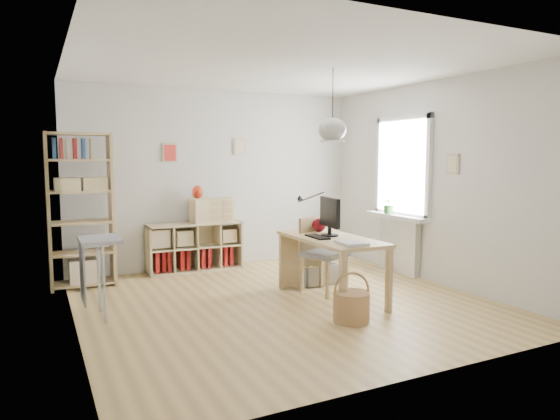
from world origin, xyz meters
name	(u,v)px	position (x,y,z in m)	size (l,w,h in m)	color
ground	(284,302)	(0.00, 0.00, 0.00)	(4.50, 4.50, 0.00)	tan
room_shell	(332,130)	(0.55, -0.15, 2.00)	(4.50, 4.50, 4.50)	silver
window_unit	(403,167)	(2.23, 0.60, 1.55)	(0.07, 1.16, 1.46)	white
radiator	(399,246)	(2.19, 0.60, 0.40)	(0.10, 0.80, 0.80)	silver
windowsill	(397,217)	(2.14, 0.60, 0.83)	(0.22, 1.20, 0.06)	white
desk	(331,245)	(0.55, -0.15, 0.66)	(0.70, 1.50, 0.75)	tan
cube_shelf	(193,251)	(-0.47, 2.08, 0.30)	(1.40, 0.38, 0.72)	#CEB587
tall_bookshelf	(80,204)	(-2.04, 1.80, 1.09)	(0.80, 0.38, 2.00)	tan
side_table	(93,256)	(-2.04, 0.35, 0.67)	(0.40, 0.55, 0.85)	#99989B
chair	(320,250)	(0.61, 0.20, 0.54)	(0.60, 0.60, 0.94)	#99989B
wicker_basket	(351,306)	(0.31, -0.93, 0.17)	(0.37, 0.37, 0.52)	#9F6F47
storage_chest	(315,269)	(0.80, 0.65, 0.18)	(0.53, 0.59, 0.55)	silver
monitor	(330,215)	(0.58, -0.07, 1.01)	(0.21, 0.53, 0.46)	black
keyboard	(317,237)	(0.39, -0.11, 0.76)	(0.14, 0.39, 0.02)	black
task_lamp	(310,206)	(0.59, 0.43, 1.06)	(0.43, 0.16, 0.46)	black
yarn_ball	(319,225)	(0.63, 0.27, 0.83)	(0.17, 0.17, 0.17)	#540B10
paper_tray	(352,243)	(0.48, -0.67, 0.77)	(0.27, 0.33, 0.03)	white
drawer_chest	(212,210)	(-0.18, 2.04, 0.90)	(0.62, 0.29, 0.36)	#CEB587
red_vase	(197,192)	(-0.40, 2.04, 1.17)	(0.16, 0.16, 0.19)	maroon
potted_plant	(389,204)	(2.12, 0.77, 1.00)	(0.25, 0.22, 0.28)	#2E6D28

